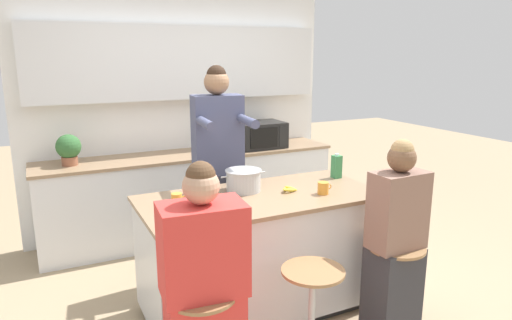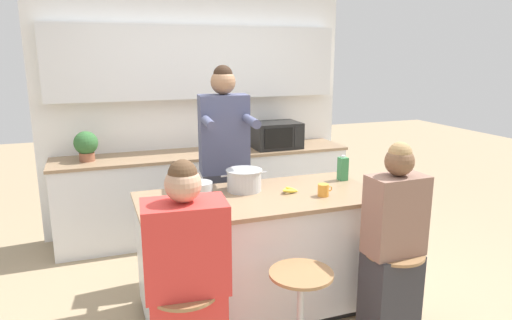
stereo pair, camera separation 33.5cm
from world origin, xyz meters
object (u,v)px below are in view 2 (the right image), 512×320
coffee_cup_far (174,198)px  bar_stool_center (300,313)px  banana_bunch (289,190)px  potted_plant (86,145)px  cooking_pot (244,180)px  coffee_cup_near (323,190)px  person_seated_near (393,253)px  kitchen_island (260,252)px  person_wrapped_blanket (187,287)px  fruit_bowl (209,211)px  person_cooking (225,174)px  microwave (276,135)px  bar_stool_rightmost (392,290)px  juice_carton (343,169)px

coffee_cup_far → bar_stool_center: bearing=-49.8°
banana_bunch → potted_plant: 2.17m
cooking_pot → coffee_cup_near: (0.50, -0.33, -0.04)m
cooking_pot → person_seated_near: bearing=-48.1°
potted_plant → kitchen_island: bearing=-54.1°
banana_bunch → cooking_pot: bearing=148.8°
person_wrapped_blanket → banana_bunch: (0.91, 0.66, 0.28)m
fruit_bowl → bar_stool_center: bearing=-42.9°
person_cooking → coffee_cup_far: (-0.54, -0.62, 0.03)m
coffee_cup_far → person_seated_near: bearing=-28.1°
bar_stool_center → coffee_cup_far: bearing=130.2°
person_cooking → person_wrapped_blanket: person_cooking is taller
kitchen_island → person_wrapped_blanket: (-0.69, -0.67, 0.19)m
kitchen_island → person_cooking: bearing=97.0°
bar_stool_center → coffee_cup_near: (0.43, 0.55, 0.59)m
person_wrapped_blanket → fruit_bowl: size_ratio=7.14×
coffee_cup_far → microwave: 2.12m
potted_plant → bar_stool_center: bearing=-63.2°
bar_stool_rightmost → cooking_pot: bearing=133.0°
person_seated_near → bar_stool_rightmost: bearing=21.0°
bar_stool_center → microwave: 2.54m
bar_stool_center → person_seated_near: size_ratio=0.46×
coffee_cup_near → banana_bunch: coffee_cup_near is taller
bar_stool_rightmost → potted_plant: potted_plant is taller
person_wrapped_blanket → banana_bunch: person_wrapped_blanket is taller
coffee_cup_far → cooking_pot: bearing=13.9°
bar_stool_center → potted_plant: (-1.18, 2.34, 0.70)m
juice_carton → coffee_cup_far: bearing=-174.4°
bar_stool_center → banana_bunch: 0.93m
person_cooking → microwave: person_cooking is taller
microwave → fruit_bowl: bearing=-123.4°
kitchen_island → banana_bunch: banana_bunch is taller
microwave → person_seated_near: bearing=-92.6°
microwave → coffee_cup_near: bearing=-101.4°
bar_stool_rightmost → juice_carton: size_ratio=3.08×
coffee_cup_far → bar_stool_rightmost: bearing=-27.4°
coffee_cup_near → potted_plant: size_ratio=0.39×
bar_stool_center → banana_bunch: size_ratio=4.53×
bar_stool_rightmost → person_cooking: size_ratio=0.35×
kitchen_island → juice_carton: juice_carton is taller
cooking_pot → juice_carton: (0.85, 0.00, 0.01)m
juice_carton → microwave: microwave is taller
coffee_cup_near → banana_bunch: bearing=143.3°
kitchen_island → potted_plant: size_ratio=6.04×
person_seated_near → banana_bunch: person_seated_near is taller
cooking_pot → fruit_bowl: (-0.39, -0.45, -0.05)m
coffee_cup_near → person_cooking: bearing=122.2°
kitchen_island → person_cooking: person_cooking is taller
bar_stool_center → person_cooking: person_cooking is taller
kitchen_island → fruit_bowl: (-0.46, -0.29, 0.48)m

